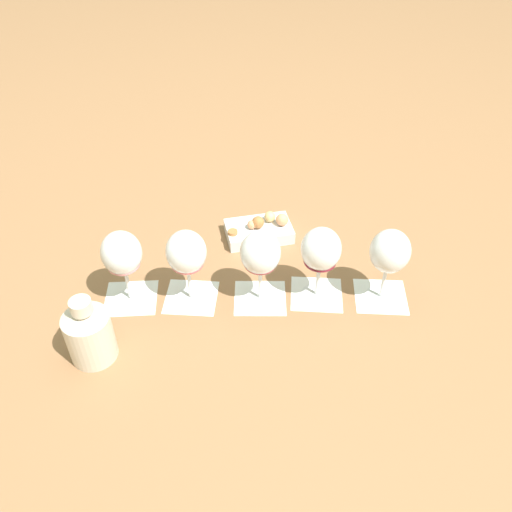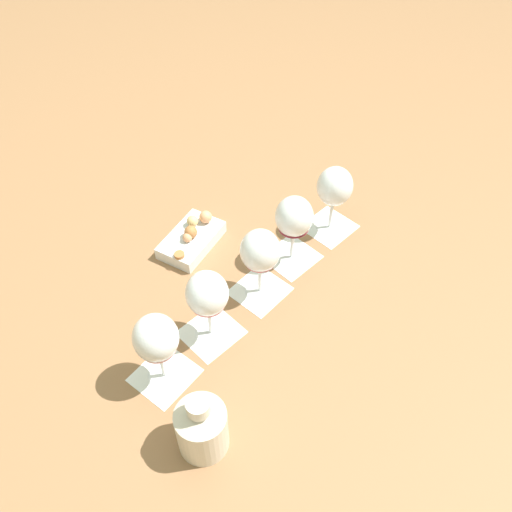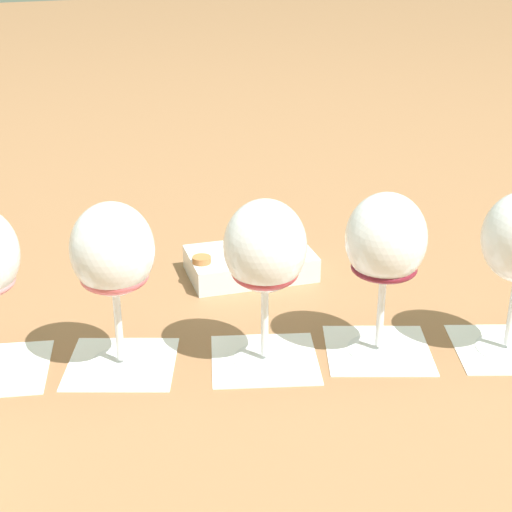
% 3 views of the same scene
% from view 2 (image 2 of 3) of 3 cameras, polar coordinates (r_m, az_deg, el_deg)
% --- Properties ---
extents(ground_plane, '(8.00, 8.00, 0.00)m').
position_cam_2_polar(ground_plane, '(1.27, 0.03, -3.75)').
color(ground_plane, '#936642').
extents(tasting_card_0, '(0.14, 0.14, 0.00)m').
position_cam_2_polar(tasting_card_0, '(1.16, -9.58, -12.25)').
color(tasting_card_0, white).
rests_on(tasting_card_0, ground_plane).
extents(tasting_card_1, '(0.15, 0.15, 0.00)m').
position_cam_2_polar(tasting_card_1, '(1.21, -4.74, -8.02)').
color(tasting_card_1, white).
rests_on(tasting_card_1, ground_plane).
extents(tasting_card_2, '(0.15, 0.14, 0.00)m').
position_cam_2_polar(tasting_card_2, '(1.27, 0.40, -3.65)').
color(tasting_card_2, white).
rests_on(tasting_card_2, ground_plane).
extents(tasting_card_3, '(0.15, 0.15, 0.00)m').
position_cam_2_polar(tasting_card_3, '(1.34, 3.73, -0.09)').
color(tasting_card_3, white).
rests_on(tasting_card_3, ground_plane).
extents(tasting_card_4, '(0.15, 0.15, 0.00)m').
position_cam_2_polar(tasting_card_4, '(1.43, 7.71, 3.06)').
color(tasting_card_4, white).
rests_on(tasting_card_4, ground_plane).
extents(wine_glass_0, '(0.09, 0.09, 0.19)m').
position_cam_2_polar(wine_glass_0, '(1.05, -10.46, -8.71)').
color(wine_glass_0, white).
rests_on(wine_glass_0, tasting_card_0).
extents(wine_glass_1, '(0.09, 0.09, 0.19)m').
position_cam_2_polar(wine_glass_1, '(1.10, -5.15, -4.22)').
color(wine_glass_1, white).
rests_on(wine_glass_1, tasting_card_1).
extents(wine_glass_2, '(0.09, 0.09, 0.19)m').
position_cam_2_polar(wine_glass_2, '(1.17, 0.44, 0.30)').
color(wine_glass_2, white).
rests_on(wine_glass_2, tasting_card_2).
extents(wine_glass_3, '(0.09, 0.09, 0.19)m').
position_cam_2_polar(wine_glass_3, '(1.25, 4.02, 3.91)').
color(wine_glass_3, white).
rests_on(wine_glass_3, tasting_card_3).
extents(wine_glass_4, '(0.09, 0.09, 0.19)m').
position_cam_2_polar(wine_glass_4, '(1.34, 8.26, 7.00)').
color(wine_glass_4, white).
rests_on(wine_glass_4, tasting_card_4).
extents(ceramic_vase, '(0.10, 0.10, 0.16)m').
position_cam_2_polar(ceramic_vase, '(1.03, -5.75, -17.40)').
color(ceramic_vase, beige).
rests_on(ceramic_vase, ground_plane).
extents(snack_dish, '(0.18, 0.12, 0.07)m').
position_cam_2_polar(snack_dish, '(1.37, -6.75, 1.91)').
color(snack_dish, silver).
rests_on(snack_dish, ground_plane).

